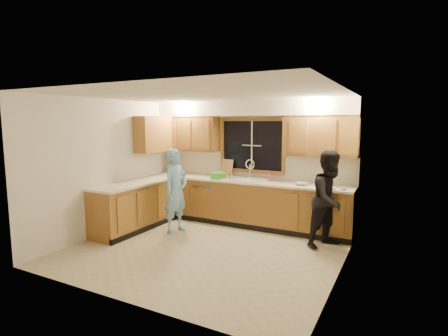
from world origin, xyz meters
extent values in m
plane|color=#B5A98B|center=(0.00, 0.00, 0.00)|extent=(4.20, 4.20, 0.00)
plane|color=silver|center=(0.00, 0.00, 2.50)|extent=(4.20, 4.20, 0.00)
plane|color=silver|center=(0.00, 1.90, 1.25)|extent=(4.20, 0.00, 4.20)
plane|color=silver|center=(-2.10, 0.00, 1.25)|extent=(0.00, 3.80, 3.80)
plane|color=silver|center=(2.10, 0.00, 1.25)|extent=(0.00, 3.80, 3.80)
cube|color=#96622B|center=(0.00, 1.60, 0.44)|extent=(4.20, 0.60, 0.88)
cube|color=#96622B|center=(-1.80, 0.35, 0.44)|extent=(0.60, 1.90, 0.88)
cube|color=#F0E6CA|center=(0.00, 1.58, 0.90)|extent=(4.20, 0.63, 0.04)
cube|color=#F0E6CA|center=(-1.79, 0.35, 0.90)|extent=(0.63, 1.90, 0.04)
cube|color=#96622B|center=(-1.43, 1.73, 1.83)|extent=(1.35, 0.33, 0.75)
cube|color=#96622B|center=(1.43, 1.73, 1.83)|extent=(1.35, 0.33, 0.75)
cube|color=#96622B|center=(-1.94, 1.12, 1.83)|extent=(0.33, 0.90, 0.75)
cube|color=white|center=(0.00, 1.72, 2.35)|extent=(4.20, 0.35, 0.30)
cube|color=black|center=(0.00, 1.90, 1.60)|extent=(1.30, 0.01, 1.00)
cube|color=#96622B|center=(0.00, 1.89, 2.14)|extent=(1.44, 0.03, 0.07)
cube|color=#96622B|center=(0.00, 1.89, 1.07)|extent=(1.44, 0.03, 0.07)
cube|color=#96622B|center=(-0.69, 1.89, 1.60)|extent=(0.07, 0.03, 1.00)
cube|color=#96622B|center=(0.69, 1.89, 1.60)|extent=(0.07, 0.03, 1.00)
cube|color=white|center=(0.00, 1.60, 0.93)|extent=(0.86, 0.52, 0.03)
cube|color=white|center=(-0.21, 1.60, 0.84)|extent=(0.38, 0.42, 0.18)
cube|color=white|center=(0.21, 1.60, 0.84)|extent=(0.38, 0.42, 0.18)
cylinder|color=silver|center=(0.00, 1.80, 1.08)|extent=(0.04, 0.04, 0.28)
torus|color=silver|center=(0.00, 1.80, 1.22)|extent=(0.21, 0.03, 0.21)
cube|color=silver|center=(-0.85, 1.59, 0.41)|extent=(0.60, 0.56, 0.82)
cube|color=silver|center=(-1.80, -0.22, 0.45)|extent=(0.58, 0.75, 0.90)
imported|color=#75AFDD|center=(-0.98, 0.56, 0.79)|extent=(0.43, 0.61, 1.59)
imported|color=black|center=(1.76, 1.09, 0.81)|extent=(0.94, 0.99, 1.62)
cube|color=olive|center=(-1.83, 1.64, 1.04)|extent=(0.16, 0.15, 0.23)
cube|color=tan|center=(-0.54, 1.82, 1.11)|extent=(0.29, 0.13, 0.37)
cube|color=green|center=(-0.58, 1.47, 0.99)|extent=(0.36, 0.35, 0.13)
imported|color=pink|center=(0.42, 1.79, 1.01)|extent=(0.11, 0.11, 0.18)
imported|color=silver|center=(1.14, 1.54, 0.95)|extent=(0.26, 0.26, 0.05)
cylinder|color=#C1B194|center=(-0.34, 1.44, 0.98)|extent=(0.07, 0.07, 0.11)
cylinder|color=#C1B194|center=(-0.29, 1.51, 0.98)|extent=(0.08, 0.08, 0.13)
camera|label=1|loc=(2.82, -4.75, 2.07)|focal=28.00mm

